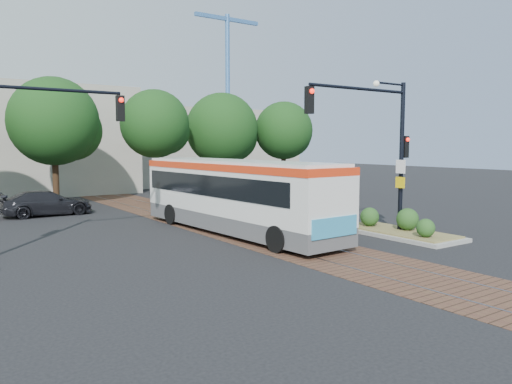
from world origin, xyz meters
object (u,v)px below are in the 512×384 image
city_bus (235,192)px  signal_pole_main (382,133)px  traffic_island (397,227)px  parked_car (47,203)px  signal_pole_left (23,140)px

city_bus → signal_pole_main: size_ratio=1.92×
traffic_island → parked_car: size_ratio=1.14×
signal_pole_left → city_bus: bearing=-4.5°
traffic_island → parked_car: 17.71m
signal_pole_main → parked_car: 17.44m
signal_pole_main → signal_pole_left: 13.14m
signal_pole_main → parked_car: (-9.66, 14.09, -3.50)m
city_bus → parked_car: 11.35m
city_bus → signal_pole_main: (4.23, -4.17, 2.45)m
traffic_island → signal_pole_main: (-0.96, 0.09, 3.83)m
city_bus → traffic_island: city_bus is taller
traffic_island → parked_car: bearing=126.8°
signal_pole_main → city_bus: bearing=135.5°
city_bus → parked_car: city_bus is taller
city_bus → traffic_island: (5.19, -4.26, -1.37)m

